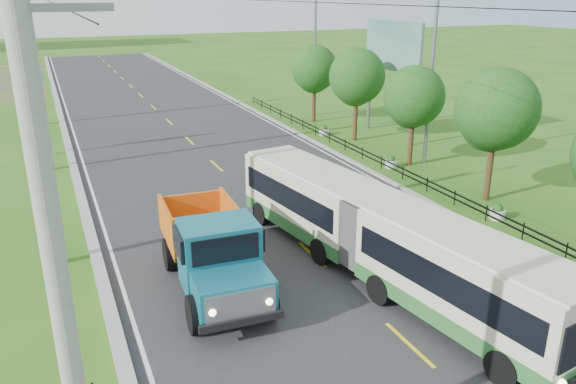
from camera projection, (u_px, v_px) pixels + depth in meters
ground at (409, 345)px, 15.12m from camera, size 240.00×240.00×0.00m
road at (207, 157)px, 32.38m from camera, size 14.00×120.00×0.02m
curb_left at (74, 170)px, 29.66m from camera, size 0.40×120.00×0.15m
curb_right at (317, 143)px, 35.06m from camera, size 0.30×120.00×0.10m
edge_line_left at (85, 170)px, 29.88m from camera, size 0.12×120.00×0.00m
edge_line_right at (310, 145)px, 34.88m from camera, size 0.12×120.00×0.00m
centre_dash at (409, 344)px, 15.11m from camera, size 0.12×2.20×0.00m
railing_right at (381, 163)px, 30.11m from camera, size 0.04×40.00×0.60m
pole_nearest at (65, 301)px, 7.77m from camera, size 3.51×0.44×10.00m
pole_near at (43, 120)px, 18.07m from camera, size 3.51×0.32×10.00m
pole_mid at (38, 73)px, 28.43m from camera, size 3.51×0.32×10.00m
pole_far at (36, 51)px, 38.79m from camera, size 3.51×0.32×10.00m
tree_third at (495, 113)px, 24.51m from camera, size 3.60×3.62×6.00m
tree_fourth at (413, 99)px, 29.82m from camera, size 3.24×3.31×5.40m
tree_fifth at (357, 79)px, 34.92m from camera, size 3.48×3.52×5.80m
tree_back at (314, 71)px, 40.16m from camera, size 3.30×3.36×5.50m
streetlight_mid at (429, 74)px, 29.56m from camera, size 3.02×0.20×9.07m
streetlight_far at (313, 50)px, 41.64m from camera, size 3.02×0.20×9.07m
planter_near at (497, 212)px, 23.43m from camera, size 0.64×0.64×0.67m
planter_mid at (391, 162)px, 30.34m from camera, size 0.64×0.64×0.67m
planter_far at (324, 131)px, 37.25m from camera, size 0.64×0.64×0.67m
billboard_left at (16, 90)px, 30.97m from camera, size 3.00×0.20×5.20m
billboard_right at (392, 53)px, 35.21m from camera, size 0.24×6.00×7.30m
bus at (380, 232)px, 18.17m from camera, size 4.35×14.37×2.74m
dump_truck at (212, 246)px, 17.47m from camera, size 2.74×6.41×2.65m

